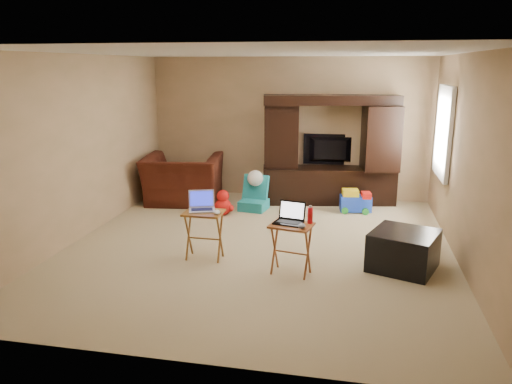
% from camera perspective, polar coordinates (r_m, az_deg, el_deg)
% --- Properties ---
extents(floor, '(5.50, 5.50, 0.00)m').
position_cam_1_polar(floor, '(6.70, 0.34, -6.23)').
color(floor, '#C5B788').
rests_on(floor, ground).
extents(ceiling, '(5.50, 5.50, 0.00)m').
position_cam_1_polar(ceiling, '(6.28, 0.37, 15.67)').
color(ceiling, silver).
rests_on(ceiling, ground).
extents(wall_back, '(5.00, 0.00, 5.00)m').
position_cam_1_polar(wall_back, '(9.06, 3.72, 7.28)').
color(wall_back, tan).
rests_on(wall_back, ground).
extents(wall_front, '(5.00, 0.00, 5.00)m').
position_cam_1_polar(wall_front, '(3.78, -7.66, -2.73)').
color(wall_front, tan).
rests_on(wall_front, ground).
extents(wall_left, '(0.00, 5.50, 5.50)m').
position_cam_1_polar(wall_left, '(7.27, -19.44, 4.78)').
color(wall_left, tan).
rests_on(wall_left, ground).
extents(wall_right, '(0.00, 5.50, 5.50)m').
position_cam_1_polar(wall_right, '(6.39, 22.96, 3.25)').
color(wall_right, tan).
rests_on(wall_right, ground).
extents(window_pane, '(0.00, 1.20, 1.20)m').
position_cam_1_polar(window_pane, '(7.88, 20.78, 6.44)').
color(window_pane, white).
rests_on(window_pane, ground).
extents(window_frame, '(0.06, 1.14, 1.34)m').
position_cam_1_polar(window_frame, '(7.87, 20.64, 6.45)').
color(window_frame, white).
rests_on(window_frame, ground).
extents(entertainment_center, '(2.34, 0.96, 1.87)m').
position_cam_1_polar(entertainment_center, '(8.72, 8.40, 4.79)').
color(entertainment_center, black).
rests_on(entertainment_center, floor).
extents(television, '(0.95, 0.19, 0.55)m').
position_cam_1_polar(television, '(8.95, 8.47, 4.77)').
color(television, black).
rests_on(television, entertainment_center).
extents(recliner, '(1.41, 1.27, 0.83)m').
position_cam_1_polar(recliner, '(8.78, -8.35, 1.42)').
color(recliner, '#481A0F').
rests_on(recliner, floor).
extents(child_rocker, '(0.50, 0.55, 0.57)m').
position_cam_1_polar(child_rocker, '(8.29, -0.27, -0.13)').
color(child_rocker, teal).
rests_on(child_rocker, floor).
extents(plush_toy, '(0.38, 0.31, 0.42)m').
position_cam_1_polar(plush_toy, '(8.04, -3.79, -1.19)').
color(plush_toy, red).
rests_on(plush_toy, floor).
extents(push_toy, '(0.56, 0.44, 0.38)m').
position_cam_1_polar(push_toy, '(8.35, 11.31, -0.97)').
color(push_toy, blue).
rests_on(push_toy, floor).
extents(ottoman, '(0.91, 0.91, 0.46)m').
position_cam_1_polar(ottoman, '(6.18, 16.50, -6.41)').
color(ottoman, black).
rests_on(ottoman, floor).
extents(tray_table_left, '(0.48, 0.38, 0.61)m').
position_cam_1_polar(tray_table_left, '(6.23, -5.93, -4.95)').
color(tray_table_left, '#9D6126').
rests_on(tray_table_left, floor).
extents(tray_table_right, '(0.53, 0.45, 0.60)m').
position_cam_1_polar(tray_table_right, '(5.77, 4.04, -6.54)').
color(tray_table_right, '#984A24').
rests_on(tray_table_right, floor).
extents(laptop_left, '(0.39, 0.35, 0.24)m').
position_cam_1_polar(laptop_left, '(6.14, -6.22, -1.09)').
color(laptop_left, '#AEADB2').
rests_on(laptop_left, tray_table_left).
extents(laptop_right, '(0.36, 0.32, 0.24)m').
position_cam_1_polar(laptop_right, '(5.66, 3.73, -2.46)').
color(laptop_right, black).
rests_on(laptop_right, tray_table_right).
extents(mouse_left, '(0.11, 0.14, 0.05)m').
position_cam_1_polar(mouse_left, '(6.01, -4.48, -2.32)').
color(mouse_left, silver).
rests_on(mouse_left, tray_table_left).
extents(mouse_right, '(0.10, 0.13, 0.05)m').
position_cam_1_polar(mouse_right, '(5.54, 5.27, -3.91)').
color(mouse_right, '#46464B').
rests_on(mouse_right, tray_table_right).
extents(water_bottle, '(0.06, 0.06, 0.18)m').
position_cam_1_polar(water_bottle, '(5.70, 6.21, -2.69)').
color(water_bottle, red).
rests_on(water_bottle, tray_table_right).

